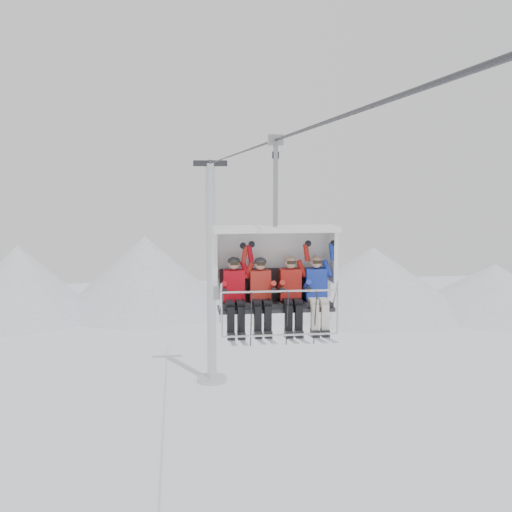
{
  "coord_description": "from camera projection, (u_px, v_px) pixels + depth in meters",
  "views": [
    {
      "loc": [
        -2.0,
        -16.19,
        12.59
      ],
      "look_at": [
        0.0,
        0.0,
        10.54
      ],
      "focal_mm": 45.0,
      "sensor_mm": 36.0,
      "label": 1
    }
  ],
  "objects": [
    {
      "name": "skier_far_left",
      "position": [
        234.0,
        292.0,
        13.02
      ],
      "size": [
        0.44,
        1.69,
        1.71
      ],
      "color": "#B90815",
      "rests_on": "chairlift_carrier"
    },
    {
      "name": "haul_cable",
      "position": [
        256.0,
        147.0,
        16.09
      ],
      "size": [
        0.06,
        50.0,
        0.06
      ],
      "primitive_type": "cylinder",
      "rotation": [
        1.57,
        0.0,
        0.0
      ],
      "color": "#2E2E33",
      "rests_on": "lift_tower_left"
    },
    {
      "name": "lift_tower_right",
      "position": [
        211.0,
        289.0,
        38.7
      ],
      "size": [
        2.0,
        1.8,
        13.48
      ],
      "color": "silver",
      "rests_on": "ground"
    },
    {
      "name": "ridgeline",
      "position": [
        182.0,
        283.0,
        58.61
      ],
      "size": [
        72.0,
        21.0,
        7.0
      ],
      "color": "silver",
      "rests_on": "ground"
    },
    {
      "name": "skier_far_right",
      "position": [
        317.0,
        290.0,
        13.23
      ],
      "size": [
        0.44,
        1.69,
        1.71
      ],
      "color": "#1C35AA",
      "rests_on": "chairlift_carrier"
    },
    {
      "name": "skier_center_right",
      "position": [
        291.0,
        291.0,
        13.17
      ],
      "size": [
        0.44,
        1.69,
        1.71
      ],
      "color": "#B01C16",
      "rests_on": "chairlift_carrier"
    },
    {
      "name": "skier_center_left",
      "position": [
        261.0,
        292.0,
        13.09
      ],
      "size": [
        0.43,
        1.69,
        1.68
      ],
      "color": "#B4251C",
      "rests_on": "chairlift_carrier"
    },
    {
      "name": "chairlift_carrier",
      "position": [
        274.0,
        266.0,
        13.37
      ],
      "size": [
        2.54,
        1.17,
        3.98
      ],
      "color": "black",
      "rests_on": "haul_cable"
    }
  ]
}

